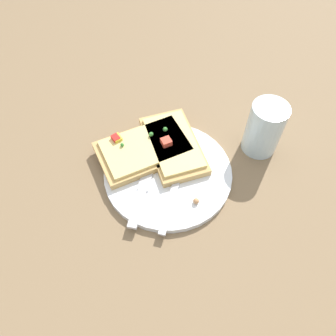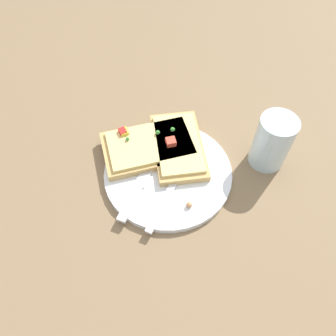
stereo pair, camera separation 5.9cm
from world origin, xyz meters
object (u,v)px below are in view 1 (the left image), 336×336
Objects in this scene: plate at (168,173)px; pizza_slice_main at (173,144)px; fork at (178,180)px; drinking_glass at (264,128)px; pizza_slice_corner at (145,148)px; knife at (143,187)px.

plate is 0.06m from pizza_slice_main.
fork is 1.80× the size of drinking_glass.
drinking_glass reaches higher than pizza_slice_main.
fork is 0.94× the size of pizza_slice_corner.
pizza_slice_corner is (0.06, -0.07, 0.01)m from fork.
drinking_glass is (-0.23, -0.09, 0.04)m from knife.
pizza_slice_main is 0.17m from drinking_glass.
knife is 1.05× the size of pizza_slice_main.
knife is 1.78× the size of drinking_glass.
pizza_slice_main reaches higher than pizza_slice_corner.
pizza_slice_main is (-0.01, -0.05, 0.02)m from plate.
knife is at bearing 35.38° from plate.
drinking_glass is (-0.17, -0.08, 0.04)m from fork.
drinking_glass is (-0.17, -0.00, 0.03)m from pizza_slice_main.
fork reaches higher than plate.
fork is (-0.02, 0.02, 0.01)m from plate.
pizza_slice_corner is 1.92× the size of drinking_glass.
pizza_slice_corner is (0.05, 0.01, -0.00)m from pizza_slice_main.
knife is (0.06, 0.01, 0.00)m from fork.
drinking_glass reaches higher than fork.
drinking_glass reaches higher than knife.
knife is at bearing -115.68° from pizza_slice_corner.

